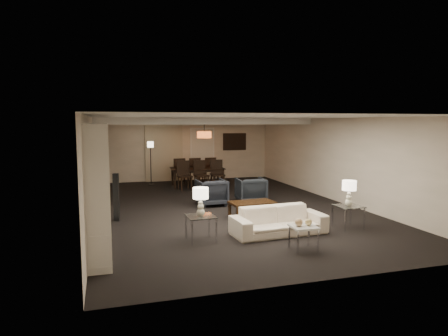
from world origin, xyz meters
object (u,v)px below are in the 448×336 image
armchair_right (251,190)px  armchair_left (212,192)px  chair_fm (194,171)px  chair_fr (209,170)px  marble_table (303,238)px  television (101,184)px  vase_blue (98,197)px  floor_speaker (116,197)px  chair_nl (185,176)px  pendant_light (204,135)px  vase_amber (98,163)px  dining_table (197,177)px  chair_nr (218,174)px  coffee_table (252,209)px  chair_fl (178,171)px  table_lamp_left (201,202)px  side_table_left (201,228)px  chair_nm (201,175)px  side_table_right (348,217)px  table_lamp_right (349,193)px  sofa (279,221)px  floor_lamp (151,163)px

armchair_right → armchair_left: bearing=3.9°
chair_fm → chair_fr: same height
marble_table → chair_fr: 8.49m
television → chair_fm: 7.06m
vase_blue → floor_speaker: bearing=83.2°
television → vase_blue: 2.00m
armchair_right → marble_table: armchair_right is taller
marble_table → chair_fm: 8.48m
marble_table → chair_nl: 7.23m
pendant_light → chair_fr: bearing=66.3°
armchair_left → vase_amber: size_ratio=5.22×
dining_table → chair_nr: size_ratio=1.92×
coffee_table → vase_amber: (-3.63, -1.68, 1.44)m
pendant_light → chair_fm: 1.68m
armchair_left → chair_fl: chair_fl is taller
armchair_right → marble_table: (-0.60, -4.40, -0.14)m
table_lamp_left → chair_fm: bearing=78.7°
side_table_left → chair_fm: chair_fm is taller
coffee_table → chair_nm: (-0.23, 4.47, 0.31)m
coffee_table → side_table_right: bearing=-43.3°
table_lamp_left → chair_nl: table_lamp_left is taller
table_lamp_right → dining_table: table_lamp_right is taller
sofa → side_table_left: bearing=176.3°
chair_nl → chair_fl: 1.30m
sofa → chair_fr: bearing=83.4°
side_table_right → floor_lamp: (-3.54, 7.62, 0.57)m
armchair_left → dining_table: 3.44m
side_table_left → chair_nl: bearing=81.9°
side_table_left → sofa: bearing=0.0°
table_lamp_left → floor_lamp: (-0.14, 7.62, 0.02)m
pendant_light → floor_lamp: pendant_light is taller
armchair_right → side_table_left: armchair_right is taller
sofa → floor_lamp: (-1.84, 7.62, 0.53)m
chair_nr → floor_lamp: 2.71m
dining_table → chair_fl: chair_fl is taller
chair_fl → chair_nl: bearing=84.9°
coffee_table → vase_amber: bearing=-155.1°
floor_lamp → chair_fr: bearing=-6.3°
coffee_table → chair_fr: (0.37, 5.77, 0.31)m
chair_fr → armchair_left: bearing=69.4°
chair_fm → sofa: bearing=89.4°
pendant_light → marble_table: pendant_light is taller
armchair_left → chair_nl: (-0.23, 2.77, 0.14)m
pendant_light → chair_nl: size_ratio=0.51×
chair_nr → chair_fm: same height
armchair_left → vase_amber: (-3.03, -3.38, 1.27)m
armchair_left → dining_table: (0.37, 3.42, -0.03)m
side_table_right → television: television is taller
floor_speaker → armchair_right: bearing=28.6°
floor_speaker → pendant_light: bearing=65.7°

